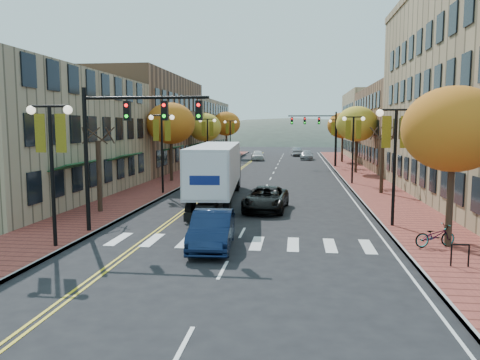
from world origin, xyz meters
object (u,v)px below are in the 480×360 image
(semi_truck, at_px, (218,168))
(navy_sedan, at_px, (212,230))
(black_suv, at_px, (266,199))
(bicycle, at_px, (435,236))

(semi_truck, height_order, navy_sedan, semi_truck)
(semi_truck, bearing_deg, black_suv, -45.35)
(navy_sedan, xyz_separation_m, bicycle, (9.34, 0.76, -0.16))
(navy_sedan, xyz_separation_m, black_suv, (1.68, 9.24, -0.05))
(semi_truck, distance_m, bicycle, 16.14)
(navy_sedan, relative_size, bicycle, 2.63)
(black_suv, bearing_deg, bicycle, -44.22)
(bicycle, bearing_deg, navy_sedan, 75.55)
(semi_truck, xyz_separation_m, navy_sedan, (1.84, -12.27, -1.53))
(bicycle, bearing_deg, semi_truck, 25.06)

